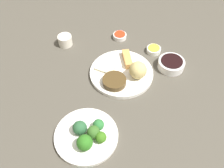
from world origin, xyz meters
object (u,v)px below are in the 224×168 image
object	(u,v)px
soy_sauce_bowl	(171,64)
teacup	(65,40)
main_plate	(121,73)
sauce_ramekin_hot_mustard	(154,50)
sauce_ramekin_sweet_and_sour	(120,36)
broccoli_plate	(86,136)

from	to	relation	value
soy_sauce_bowl	teacup	bearing A→B (deg)	3.49
main_plate	sauce_ramekin_hot_mustard	xyz separation A→B (m)	(-0.09, -0.18, 0.00)
main_plate	soy_sauce_bowl	distance (m)	0.22
soy_sauce_bowl	main_plate	bearing A→B (deg)	32.28
sauce_ramekin_sweet_and_sour	sauce_ramekin_hot_mustard	world-z (taller)	same
sauce_ramekin_sweet_and_sour	teacup	distance (m)	0.26
broccoli_plate	teacup	distance (m)	0.50
soy_sauce_bowl	broccoli_plate	bearing A→B (deg)	65.48
sauce_ramekin_hot_mustard	teacup	distance (m)	0.41
soy_sauce_bowl	teacup	xyz separation A→B (m)	(0.49, 0.03, 0.01)
broccoli_plate	teacup	xyz separation A→B (m)	(0.29, -0.40, 0.02)
sauce_ramekin_sweet_and_sour	sauce_ramekin_hot_mustard	xyz separation A→B (m)	(-0.18, 0.04, 0.00)
sauce_ramekin_sweet_and_sour	teacup	size ratio (longest dim) A/B	1.00
broccoli_plate	soy_sauce_bowl	world-z (taller)	soy_sauce_bowl
main_plate	broccoli_plate	distance (m)	0.32
teacup	sauce_ramekin_hot_mustard	bearing A→B (deg)	-165.96
main_plate	teacup	distance (m)	0.32
main_plate	sauce_ramekin_hot_mustard	distance (m)	0.20
sauce_ramekin_hot_mustard	teacup	bearing A→B (deg)	14.04
main_plate	soy_sauce_bowl	xyz separation A→B (m)	(-0.18, -0.12, 0.01)
teacup	sauce_ramekin_sweet_and_sour	bearing A→B (deg)	-148.28
main_plate	sauce_ramekin_hot_mustard	world-z (taller)	sauce_ramekin_hot_mustard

